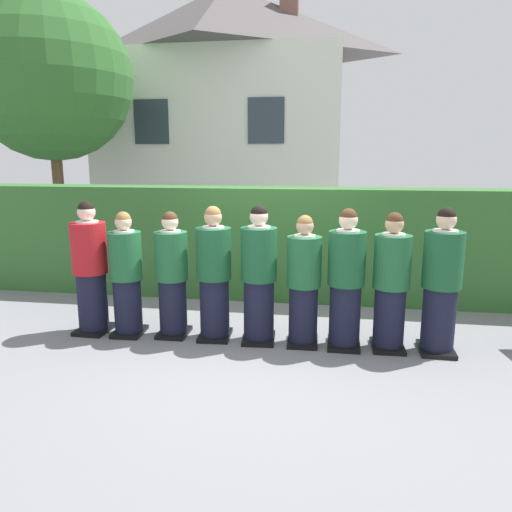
% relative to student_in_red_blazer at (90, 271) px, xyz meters
% --- Properties ---
extents(ground_plane, '(60.00, 60.00, 0.00)m').
position_rel_student_in_red_blazer_xyz_m(ground_plane, '(2.10, 0.02, -0.80)').
color(ground_plane, slate).
extents(student_in_red_blazer, '(0.43, 0.49, 1.67)m').
position_rel_student_in_red_blazer_xyz_m(student_in_red_blazer, '(0.00, 0.00, 0.00)').
color(student_in_red_blazer, black).
rests_on(student_in_red_blazer, ground).
extents(student_front_row_1, '(0.40, 0.50, 1.55)m').
position_rel_student_in_red_blazer_xyz_m(student_front_row_1, '(0.48, -0.02, -0.06)').
color(student_front_row_1, black).
rests_on(student_front_row_1, ground).
extents(student_front_row_2, '(0.40, 0.45, 1.56)m').
position_rel_student_in_red_blazer_xyz_m(student_front_row_2, '(1.04, 0.04, -0.06)').
color(student_front_row_2, black).
rests_on(student_front_row_2, ground).
extents(student_front_row_3, '(0.42, 0.49, 1.63)m').
position_rel_student_in_red_blazer_xyz_m(student_front_row_3, '(1.58, 0.04, -0.02)').
color(student_front_row_3, black).
rests_on(student_front_row_3, ground).
extents(student_front_row_4, '(0.43, 0.50, 1.65)m').
position_rel_student_in_red_blazer_xyz_m(student_front_row_4, '(2.13, 0.02, -0.01)').
color(student_front_row_4, black).
rests_on(student_front_row_4, ground).
extents(student_front_row_5, '(0.40, 0.45, 1.55)m').
position_rel_student_in_red_blazer_xyz_m(student_front_row_5, '(2.66, 0.00, -0.06)').
color(student_front_row_5, black).
rests_on(student_front_row_5, ground).
extents(student_front_row_6, '(0.42, 0.51, 1.63)m').
position_rel_student_in_red_blazer_xyz_m(student_front_row_6, '(3.15, -0.01, -0.02)').
color(student_front_row_6, black).
rests_on(student_front_row_6, ground).
extents(student_front_row_7, '(0.41, 0.51, 1.60)m').
position_rel_student_in_red_blazer_xyz_m(student_front_row_7, '(3.65, 0.01, -0.04)').
color(student_front_row_7, black).
rests_on(student_front_row_7, ground).
extents(student_front_row_8, '(0.43, 0.52, 1.66)m').
position_rel_student_in_red_blazer_xyz_m(student_front_row_8, '(4.20, -0.01, -0.00)').
color(student_front_row_8, black).
rests_on(student_front_row_8, ground).
extents(hedge, '(9.98, 0.70, 1.73)m').
position_rel_student_in_red_blazer_xyz_m(hedge, '(2.10, 1.92, 0.07)').
color(hedge, '#33662D').
rests_on(hedge, ground).
extents(school_building_main, '(6.92, 4.76, 6.87)m').
position_rel_student_in_red_blazer_xyz_m(school_building_main, '(-0.17, 8.92, 2.73)').
color(school_building_main, silver).
rests_on(school_building_main, ground).
extents(oak_tree_left, '(3.52, 3.52, 5.61)m').
position_rel_student_in_red_blazer_xyz_m(oak_tree_left, '(-3.14, 4.67, 3.04)').
color(oak_tree_left, brown).
rests_on(oak_tree_left, ground).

